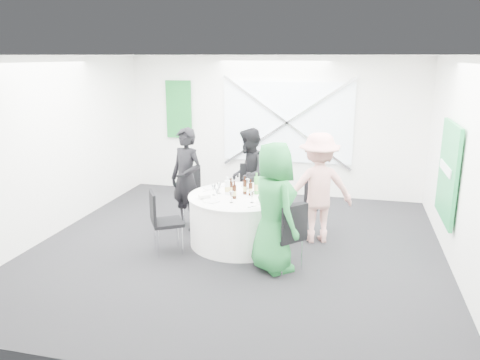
% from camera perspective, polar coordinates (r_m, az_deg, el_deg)
% --- Properties ---
extents(floor, '(6.00, 6.00, 0.00)m').
position_cam_1_polar(floor, '(7.11, -0.39, -8.21)').
color(floor, black).
rests_on(floor, ground).
extents(ceiling, '(6.00, 6.00, 0.00)m').
position_cam_1_polar(ceiling, '(6.54, -0.43, 14.97)').
color(ceiling, white).
rests_on(ceiling, wall_back).
extents(wall_back, '(6.00, 0.00, 6.00)m').
position_cam_1_polar(wall_back, '(9.58, 4.01, 6.51)').
color(wall_back, white).
rests_on(wall_back, floor).
extents(wall_front, '(6.00, 0.00, 6.00)m').
position_cam_1_polar(wall_front, '(3.96, -11.14, -6.00)').
color(wall_front, white).
rests_on(wall_front, floor).
extents(wall_left, '(0.00, 6.00, 6.00)m').
position_cam_1_polar(wall_left, '(7.96, -21.90, 3.75)').
color(wall_left, white).
rests_on(wall_left, floor).
extents(wall_right, '(0.00, 6.00, 6.00)m').
position_cam_1_polar(wall_right, '(6.64, 25.57, 1.32)').
color(wall_right, white).
rests_on(wall_right, floor).
extents(window_panel, '(2.60, 0.03, 1.60)m').
position_cam_1_polar(window_panel, '(9.48, 5.78, 7.00)').
color(window_panel, white).
rests_on(window_panel, wall_back).
extents(window_brace_a, '(2.63, 0.05, 1.84)m').
position_cam_1_polar(window_brace_a, '(9.44, 5.74, 6.97)').
color(window_brace_a, silver).
rests_on(window_brace_a, window_panel).
extents(window_brace_b, '(2.63, 0.05, 1.84)m').
position_cam_1_polar(window_brace_b, '(9.44, 5.74, 6.97)').
color(window_brace_b, silver).
rests_on(window_brace_b, window_panel).
extents(green_banner, '(0.55, 0.04, 1.20)m').
position_cam_1_polar(green_banner, '(10.03, -7.47, 8.53)').
color(green_banner, '#146524').
rests_on(green_banner, wall_back).
extents(green_sign, '(0.05, 1.20, 1.40)m').
position_cam_1_polar(green_sign, '(7.25, 24.03, 0.90)').
color(green_sign, '#198D42').
rests_on(green_sign, wall_right).
extents(banquet_table, '(1.56, 1.56, 0.76)m').
position_cam_1_polar(banquet_table, '(7.15, -0.00, -4.80)').
color(banquet_table, white).
rests_on(banquet_table, floor).
extents(chair_back, '(0.47, 0.48, 0.98)m').
position_cam_1_polar(chair_back, '(8.08, 1.34, -1.00)').
color(chair_back, black).
rests_on(chair_back, floor).
extents(chair_back_left, '(0.63, 0.62, 0.99)m').
position_cam_1_polar(chair_back_left, '(7.89, -5.53, -1.43)').
color(chair_back_left, black).
rests_on(chair_back_left, floor).
extents(chair_back_right, '(0.57, 0.57, 0.90)m').
position_cam_1_polar(chair_back_right, '(7.57, 7.90, -2.64)').
color(chair_back_right, black).
rests_on(chair_back_right, floor).
extents(chair_front_right, '(0.61, 0.61, 0.95)m').
position_cam_1_polar(chair_front_right, '(6.22, 5.95, -6.26)').
color(chair_front_right, black).
rests_on(chair_front_right, floor).
extents(chair_front_left, '(0.59, 0.58, 0.93)m').
position_cam_1_polar(chair_front_left, '(6.84, -9.56, -4.48)').
color(chair_front_left, black).
rests_on(chair_front_left, floor).
extents(person_man_back_left, '(0.72, 0.61, 1.68)m').
position_cam_1_polar(person_man_back_left, '(7.70, -6.55, 0.12)').
color(person_man_back_left, black).
rests_on(person_man_back_left, floor).
extents(person_man_back, '(0.51, 0.83, 1.62)m').
position_cam_1_polar(person_man_back, '(8.03, 1.08, 0.61)').
color(person_man_back, black).
rests_on(person_man_back, floor).
extents(person_woman_pink, '(1.20, 0.83, 1.70)m').
position_cam_1_polar(person_woman_pink, '(7.20, 9.50, -0.97)').
color(person_woman_pink, '#DF9690').
rests_on(person_woman_pink, floor).
extents(person_woman_green, '(0.97, 1.01, 1.74)m').
position_cam_1_polar(person_woman_green, '(6.14, 4.14, -3.36)').
color(person_woman_green, '#217C37').
rests_on(person_woman_green, floor).
extents(plate_back, '(0.24, 0.24, 0.01)m').
position_cam_1_polar(plate_back, '(7.51, 1.05, -0.73)').
color(plate_back, white).
rests_on(plate_back, banquet_table).
extents(plate_back_left, '(0.29, 0.29, 0.01)m').
position_cam_1_polar(plate_back_left, '(7.43, -3.41, -0.93)').
color(plate_back_left, white).
rests_on(plate_back_left, banquet_table).
extents(plate_back_right, '(0.25, 0.25, 0.04)m').
position_cam_1_polar(plate_back_right, '(7.22, 4.46, -1.37)').
color(plate_back_right, white).
rests_on(plate_back_right, banquet_table).
extents(plate_front_right, '(0.28, 0.28, 0.04)m').
position_cam_1_polar(plate_front_right, '(6.68, 3.19, -2.70)').
color(plate_front_right, white).
rests_on(plate_front_right, banquet_table).
extents(plate_front_left, '(0.25, 0.25, 0.01)m').
position_cam_1_polar(plate_front_left, '(6.77, -3.53, -2.52)').
color(plate_front_left, white).
rests_on(plate_front_left, banquet_table).
extents(napkin, '(0.19, 0.18, 0.04)m').
position_cam_1_polar(napkin, '(6.90, -4.39, -1.96)').
color(napkin, white).
rests_on(napkin, plate_front_left).
extents(beer_bottle_a, '(0.06, 0.06, 0.25)m').
position_cam_1_polar(beer_bottle_a, '(7.09, -1.11, -0.96)').
color(beer_bottle_a, '#361609').
rests_on(beer_bottle_a, banquet_table).
extents(beer_bottle_b, '(0.06, 0.06, 0.28)m').
position_cam_1_polar(beer_bottle_b, '(7.07, 0.60, -0.91)').
color(beer_bottle_b, '#361609').
rests_on(beer_bottle_b, banquet_table).
extents(beer_bottle_c, '(0.06, 0.06, 0.25)m').
position_cam_1_polar(beer_bottle_c, '(7.01, 1.30, -1.14)').
color(beer_bottle_c, '#361609').
rests_on(beer_bottle_c, banquet_table).
extents(beer_bottle_d, '(0.06, 0.06, 0.27)m').
position_cam_1_polar(beer_bottle_d, '(6.85, -0.70, -1.46)').
color(beer_bottle_d, '#361609').
rests_on(beer_bottle_d, banquet_table).
extents(green_water_bottle, '(0.08, 0.08, 0.33)m').
position_cam_1_polar(green_water_bottle, '(7.08, 2.03, -0.69)').
color(green_water_bottle, green).
rests_on(green_water_bottle, banquet_table).
extents(clear_water_bottle, '(0.08, 0.08, 0.28)m').
position_cam_1_polar(clear_water_bottle, '(7.05, -1.55, -0.94)').
color(clear_water_bottle, white).
rests_on(clear_water_bottle, banquet_table).
extents(wine_glass_a, '(0.07, 0.07, 0.17)m').
position_cam_1_polar(wine_glass_a, '(6.82, -2.81, -1.36)').
color(wine_glass_a, white).
rests_on(wine_glass_a, banquet_table).
extents(wine_glass_b, '(0.07, 0.07, 0.17)m').
position_cam_1_polar(wine_glass_b, '(7.03, -3.22, -0.87)').
color(wine_glass_b, white).
rests_on(wine_glass_b, banquet_table).
extents(wine_glass_c, '(0.07, 0.07, 0.17)m').
position_cam_1_polar(wine_glass_c, '(6.66, -1.05, -1.75)').
color(wine_glass_c, white).
rests_on(wine_glass_c, banquet_table).
extents(wine_glass_d, '(0.07, 0.07, 0.17)m').
position_cam_1_polar(wine_glass_d, '(7.36, -1.14, -0.11)').
color(wine_glass_d, white).
rests_on(wine_glass_d, banquet_table).
extents(wine_glass_e, '(0.07, 0.07, 0.17)m').
position_cam_1_polar(wine_glass_e, '(7.34, 0.93, -0.17)').
color(wine_glass_e, white).
rests_on(wine_glass_e, banquet_table).
extents(wine_glass_f, '(0.07, 0.07, 0.17)m').
position_cam_1_polar(wine_glass_f, '(7.11, -2.57, -0.69)').
color(wine_glass_f, white).
rests_on(wine_glass_f, banquet_table).
extents(wine_glass_g, '(0.07, 0.07, 0.17)m').
position_cam_1_polar(wine_glass_g, '(6.66, 1.45, -1.76)').
color(wine_glass_g, white).
rests_on(wine_glass_g, banquet_table).
extents(fork_a, '(0.10, 0.13, 0.01)m').
position_cam_1_polar(fork_a, '(7.02, -4.70, -1.95)').
color(fork_a, silver).
rests_on(fork_a, banquet_table).
extents(knife_a, '(0.11, 0.12, 0.01)m').
position_cam_1_polar(knife_a, '(6.66, -3.49, -2.88)').
color(knife_a, silver).
rests_on(knife_a, banquet_table).
extents(fork_b, '(0.09, 0.14, 0.01)m').
position_cam_1_polar(fork_b, '(7.52, -2.17, -0.76)').
color(fork_b, silver).
rests_on(fork_b, banquet_table).
extents(knife_b, '(0.08, 0.14, 0.01)m').
position_cam_1_polar(knife_b, '(7.28, -4.14, -1.32)').
color(knife_b, silver).
rests_on(knife_b, banquet_table).
extents(fork_c, '(0.11, 0.12, 0.01)m').
position_cam_1_polar(fork_c, '(6.51, 1.51, -3.26)').
color(fork_c, silver).
rests_on(fork_c, banquet_table).
extents(knife_c, '(0.11, 0.12, 0.01)m').
position_cam_1_polar(knife_c, '(6.70, 3.84, -2.75)').
color(knife_c, silver).
rests_on(knife_c, banquet_table).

